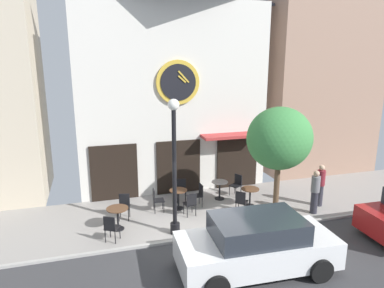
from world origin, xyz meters
name	(u,v)px	position (x,y,z in m)	size (l,w,h in m)	color
ground_plane	(211,251)	(0.00, -0.76, -0.02)	(25.02, 9.86, 0.13)	gray
clock_building	(171,74)	(0.22, 5.35, 5.00)	(8.08, 3.70, 9.70)	silver
neighbor_building_right	(313,22)	(7.86, 6.39, 7.43)	(5.63, 4.46, 14.86)	#9E7A66
street_lamp	(174,168)	(-0.80, 0.61, 2.27)	(0.36, 0.36, 4.48)	black
street_tree	(280,139)	(2.98, 0.72, 2.96)	(2.31, 2.08, 4.07)	brown
cafe_table_near_door	(118,214)	(-2.59, 1.42, 0.56)	(0.74, 0.74, 0.77)	black
cafe_table_center_left	(178,196)	(-0.21, 2.47, 0.54)	(0.68, 0.68, 0.77)	black
cafe_table_center	(220,187)	(1.66, 2.93, 0.52)	(0.67, 0.67, 0.76)	black
cafe_table_leftmost	(250,194)	(2.54, 1.91, 0.52)	(0.70, 0.70, 0.73)	black
cafe_chair_by_entrance	(237,183)	(2.49, 3.11, 0.53)	(0.54, 0.54, 0.90)	black
cafe_chair_near_tree	(241,200)	(1.92, 1.38, 0.53)	(0.56, 0.56, 0.90)	black
cafe_chair_near_lamp	(191,203)	(0.06, 1.72, 0.53)	(0.45, 0.45, 0.90)	black
cafe_chair_facing_street	(181,188)	(0.09, 3.19, 0.53)	(0.48, 0.48, 0.90)	black
cafe_chair_curbside	(156,199)	(-1.07, 2.44, 0.53)	(0.42, 0.42, 0.90)	black
cafe_chair_mid_row	(124,204)	(-2.29, 2.23, 0.53)	(0.48, 0.48, 0.90)	black
cafe_chair_outer	(111,227)	(-2.86, 0.63, 0.53)	(0.55, 0.55, 0.90)	black
cafe_chair_under_awning	(199,193)	(0.61, 2.48, 0.53)	(0.42, 0.42, 0.90)	black
pedestrian_maroon	(320,185)	(5.19, 1.21, 0.86)	(0.37, 0.37, 1.67)	#2D2D38
pedestrian_grey	(315,191)	(4.57, 0.67, 0.86)	(0.40, 0.40, 1.67)	#2D2D38
parked_car_white	(257,244)	(0.85, -2.01, 0.76)	(4.37, 2.16, 1.55)	white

